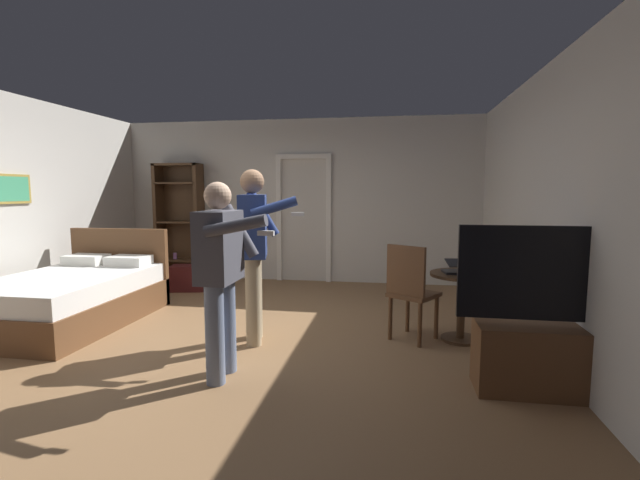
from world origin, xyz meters
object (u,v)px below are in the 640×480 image
tv_flatscreen (538,342)px  wooden_chair (410,289)px  side_table (462,295)px  bottle_on_table (479,263)px  person_striped_shirt (254,243)px  person_blue_shirt (221,267)px  laptop (461,269)px  suitcase_dark (188,278)px  bookshelf (180,218)px  bed (73,296)px

tv_flatscreen → wooden_chair: bearing=132.0°
side_table → bottle_on_table: 0.38m
bottle_on_table → person_striped_shirt: (-2.21, -0.28, 0.19)m
bottle_on_table → wooden_chair: (-0.66, -0.02, -0.28)m
person_blue_shirt → wooden_chair: bearing=36.8°
laptop → suitcase_dark: laptop is taller
laptop → person_striped_shirt: size_ratio=0.21×
bookshelf → wooden_chair: bookshelf is taller
bed → bookshelf: bookshelf is taller
laptop → side_table: bearing=60.9°
bottle_on_table → suitcase_dark: bottle_on_table is taller
tv_flatscreen → bottle_on_table: bearing=103.9°
tv_flatscreen → laptop: tv_flatscreen is taller
laptop → person_striped_shirt: (-2.04, -0.32, 0.26)m
bed → bottle_on_table: bearing=-0.0°
bookshelf → tv_flatscreen: size_ratio=1.56×
side_table → laptop: laptop is taller
laptop → bottle_on_table: size_ratio=1.30×
bookshelf → wooden_chair: size_ratio=2.01×
person_blue_shirt → person_striped_shirt: size_ratio=0.92×
person_blue_shirt → suitcase_dark: 3.48m
wooden_chair → laptop: bearing=6.7°
person_striped_shirt → laptop: bearing=9.0°
bed → suitcase_dark: bearing=72.1°
bookshelf → suitcase_dark: bearing=-58.0°
side_table → wooden_chair: 0.53m
bottle_on_table → person_blue_shirt: bearing=-151.9°
bookshelf → person_striped_shirt: size_ratio=1.14×
person_striped_shirt → tv_flatscreen: bearing=-17.0°
bookshelf → person_striped_shirt: bookshelf is taller
bed → side_table: bed is taller
bottle_on_table → wooden_chair: size_ratio=0.29×
side_table → bottle_on_table: (0.14, -0.08, 0.35)m
laptop → bottle_on_table: 0.18m
tv_flatscreen → wooden_chair: tv_flatscreen is taller
side_table → person_blue_shirt: (-2.06, -1.25, 0.45)m
tv_flatscreen → person_blue_shirt: (-2.45, -0.14, 0.53)m
bed → person_blue_shirt: 2.66m
tv_flatscreen → person_striped_shirt: (-2.46, 0.75, 0.61)m
wooden_chair → suitcase_dark: bearing=151.5°
person_striped_shirt → bookshelf: bearing=128.0°
laptop → person_blue_shirt: size_ratio=0.23×
suitcase_dark → tv_flatscreen: bearing=-46.0°
person_blue_shirt → suitcase_dark: (-1.74, 2.93, -0.73)m
wooden_chair → bottle_on_table: bearing=1.8°
suitcase_dark → person_blue_shirt: bearing=-71.7°
wooden_chair → person_striped_shirt: bearing=-170.3°
bottle_on_table → suitcase_dark: 4.35m
person_blue_shirt → person_striped_shirt: person_striped_shirt is taller
bookshelf → person_blue_shirt: size_ratio=1.24×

